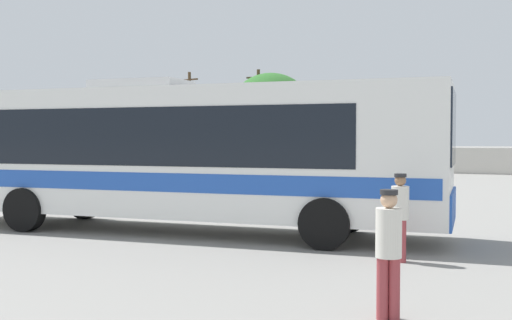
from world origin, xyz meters
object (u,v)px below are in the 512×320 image
at_px(parked_car_leftmost_white, 150,158).
at_px(coach_bus_white_blue, 172,151).
at_px(roadside_tree_left, 149,110).
at_px(utility_pole_near, 190,117).
at_px(passenger_waiting_on_apron, 389,246).
at_px(parked_car_third_dark_blue, 312,160).
at_px(parked_car_second_grey, 226,160).
at_px(utility_pole_far, 258,116).
at_px(attendant_by_bus_door, 400,212).
at_px(roadside_tree_midleft, 271,107).

bearing_deg(parked_car_leftmost_white, coach_bus_white_blue, -55.98).
distance_m(coach_bus_white_blue, roadside_tree_left, 39.57).
bearing_deg(utility_pole_near, passenger_waiting_on_apron, -57.27).
bearing_deg(parked_car_third_dark_blue, parked_car_second_grey, -173.55).
bearing_deg(utility_pole_near, parked_car_third_dark_blue, -26.09).
xyz_separation_m(passenger_waiting_on_apron, utility_pole_far, (-16.72, 35.06, 2.92)).
bearing_deg(attendant_by_bus_door, roadside_tree_midleft, 115.81).
distance_m(parked_car_leftmost_white, roadside_tree_left, 10.39).
bearing_deg(parked_car_second_grey, roadside_tree_left, 143.02).
xyz_separation_m(parked_car_leftmost_white, utility_pole_far, (6.16, 5.14, 3.06)).
xyz_separation_m(utility_pole_near, roadside_tree_midleft, (7.24, -0.67, 0.64)).
xyz_separation_m(parked_car_second_grey, parked_car_third_dark_blue, (5.72, 0.65, 0.05)).
distance_m(attendant_by_bus_door, roadside_tree_left, 44.26).
relative_size(parked_car_third_dark_blue, utility_pole_near, 0.63).
bearing_deg(roadside_tree_left, coach_bus_white_blue, -56.03).
bearing_deg(utility_pole_far, parked_car_third_dark_blue, -41.85).
xyz_separation_m(parked_car_second_grey, roadside_tree_left, (-11.74, 8.84, 3.85)).
distance_m(attendant_by_bus_door, utility_pole_near, 39.23).
height_order(parked_car_leftmost_white, parked_car_second_grey, parked_car_leftmost_white).
bearing_deg(parked_car_second_grey, utility_pole_far, 92.04).
bearing_deg(utility_pole_near, parked_car_leftmost_white, -89.40).
height_order(parked_car_second_grey, parked_car_third_dark_blue, parked_car_third_dark_blue).
relative_size(parked_car_third_dark_blue, utility_pole_far, 0.64).
bearing_deg(coach_bus_white_blue, roadside_tree_left, 123.97).
relative_size(passenger_waiting_on_apron, parked_car_second_grey, 0.35).
bearing_deg(utility_pole_near, coach_bus_white_blue, -61.23).
distance_m(coach_bus_white_blue, passenger_waiting_on_apron, 8.15).
distance_m(parked_car_second_grey, roadside_tree_midleft, 7.08).
bearing_deg(attendant_by_bus_door, parked_car_leftmost_white, 130.40).
bearing_deg(passenger_waiting_on_apron, parked_car_third_dark_blue, 109.93).
distance_m(coach_bus_white_blue, parked_car_leftmost_white, 29.84).
bearing_deg(parked_car_leftmost_white, parked_car_third_dark_blue, -0.81).
bearing_deg(parked_car_third_dark_blue, utility_pole_near, 153.91).
height_order(attendant_by_bus_door, parked_car_leftmost_white, attendant_by_bus_door).
bearing_deg(roadside_tree_midleft, utility_pole_near, 174.70).
bearing_deg(roadside_tree_left, utility_pole_far, -14.03).
bearing_deg(parked_car_second_grey, parked_car_leftmost_white, 172.69).
height_order(coach_bus_white_blue, parked_car_third_dark_blue, coach_bus_white_blue).
bearing_deg(parked_car_third_dark_blue, roadside_tree_left, 154.86).
relative_size(passenger_waiting_on_apron, roadside_tree_midleft, 0.23).
distance_m(coach_bus_white_blue, roadside_tree_midleft, 31.41).
xyz_separation_m(parked_car_leftmost_white, parked_car_second_grey, (6.37, -0.82, -0.02)).
bearing_deg(roadside_tree_left, parked_car_third_dark_blue, -25.14).
bearing_deg(parked_car_leftmost_white, attendant_by_bus_door, -49.60).
relative_size(parked_car_leftmost_white, roadside_tree_midleft, 0.58).
bearing_deg(passenger_waiting_on_apron, roadside_tree_midleft, 114.15).
relative_size(parked_car_second_grey, utility_pole_near, 0.60).
bearing_deg(utility_pole_far, roadside_tree_left, 165.97).
height_order(utility_pole_near, roadside_tree_left, utility_pole_near).
relative_size(coach_bus_white_blue, utility_pole_far, 1.73).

